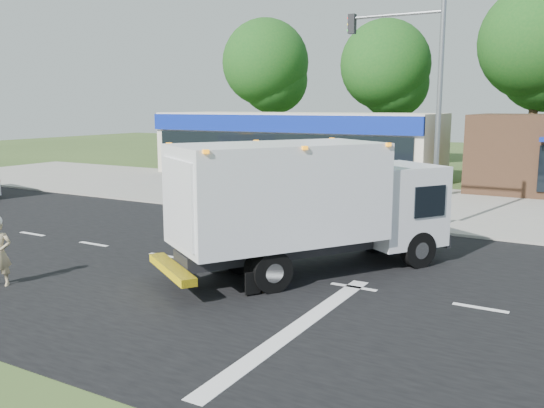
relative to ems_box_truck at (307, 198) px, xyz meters
name	(u,v)px	position (x,y,z in m)	size (l,w,h in m)	color
ground	(251,271)	(-1.39, -0.62, -2.03)	(120.00, 120.00, 0.00)	#385123
road_asphalt	(251,270)	(-1.39, -0.62, -2.02)	(60.00, 14.00, 0.02)	black
sidewalk	(361,218)	(-1.39, 7.58, -1.97)	(60.00, 2.40, 0.12)	gray
parking_apron	(405,199)	(-1.39, 13.38, -2.02)	(60.00, 9.00, 0.02)	gray
lane_markings	(269,291)	(-0.04, -1.97, -2.01)	(55.20, 7.00, 0.01)	silver
ems_box_truck	(307,198)	(0.00, 0.00, 0.00)	(6.34, 7.99, 3.52)	black
retail_strip_mall	(296,144)	(-10.39, 19.31, -0.01)	(18.00, 6.20, 4.00)	beige
traffic_signal_pole	(421,92)	(0.96, 6.98, 2.90)	(3.51, 0.25, 8.00)	gray
background_trees	(459,62)	(-2.24, 27.55, 5.35)	(36.77, 7.39, 12.10)	#332114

